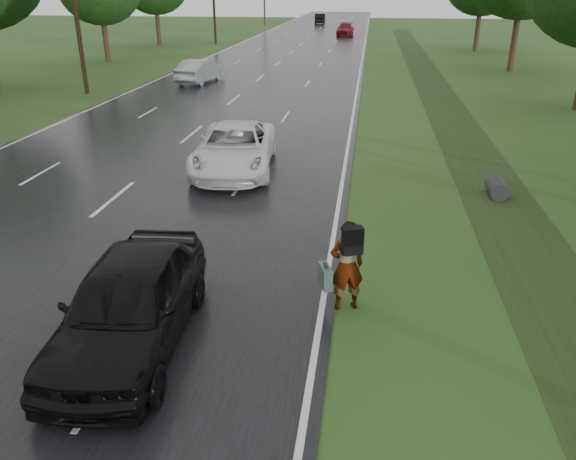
% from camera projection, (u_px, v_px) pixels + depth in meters
% --- Properties ---
extents(road, '(14.00, 180.00, 0.04)m').
position_uv_depth(road, '(287.00, 56.00, 50.44)').
color(road, black).
rests_on(road, ground).
extents(edge_stripe_east, '(0.12, 180.00, 0.01)m').
position_uv_depth(edge_stripe_east, '(362.00, 57.00, 49.57)').
color(edge_stripe_east, silver).
rests_on(edge_stripe_east, road).
extents(edge_stripe_west, '(0.12, 180.00, 0.01)m').
position_uv_depth(edge_stripe_west, '(214.00, 55.00, 51.29)').
color(edge_stripe_west, silver).
rests_on(edge_stripe_west, road).
extents(center_line, '(0.12, 180.00, 0.01)m').
position_uv_depth(center_line, '(287.00, 56.00, 50.43)').
color(center_line, silver).
rests_on(center_line, road).
extents(drainage_ditch, '(2.20, 120.00, 0.56)m').
position_uv_depth(drainage_ditch, '(458.00, 128.00, 25.13)').
color(drainage_ditch, '#1F3012').
rests_on(drainage_ditch, ground).
extents(pedestrian, '(0.98, 0.75, 1.88)m').
position_uv_depth(pedestrian, '(346.00, 265.00, 10.88)').
color(pedestrian, '#A5998C').
rests_on(pedestrian, ground).
extents(white_pickup, '(3.11, 5.79, 1.54)m').
position_uv_depth(white_pickup, '(235.00, 148.00, 19.20)').
color(white_pickup, white).
rests_on(white_pickup, road).
extents(dark_sedan, '(2.27, 4.98, 1.66)m').
position_uv_depth(dark_sedan, '(129.00, 303.00, 9.78)').
color(dark_sedan, black).
rests_on(dark_sedan, road).
extents(silver_sedan, '(2.26, 4.67, 1.48)m').
position_uv_depth(silver_sedan, '(200.00, 71.00, 36.60)').
color(silver_sedan, '#919399').
rests_on(silver_sedan, road).
extents(far_car_red, '(2.07, 5.09, 1.48)m').
position_uv_depth(far_car_red, '(345.00, 30.00, 70.00)').
color(far_car_red, maroon).
rests_on(far_car_red, road).
extents(far_car_dark, '(2.05, 4.90, 1.57)m').
position_uv_depth(far_car_dark, '(320.00, 19.00, 91.26)').
color(far_car_dark, black).
rests_on(far_car_dark, road).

